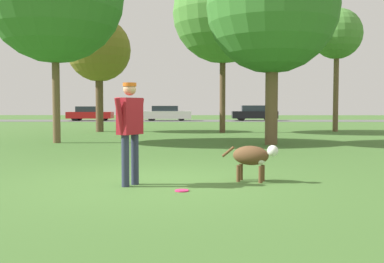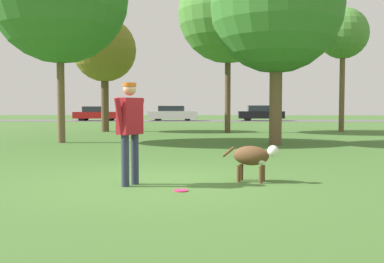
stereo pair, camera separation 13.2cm
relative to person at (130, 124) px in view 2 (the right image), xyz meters
The scene contains 12 objects.
ground_plane 1.11m from the person, 40.04° to the left, with size 120.00×120.00×0.00m, color #426B2D.
far_road_strip 33.89m from the person, 89.48° to the left, with size 120.00×6.00×0.01m.
person is the anchor object (origin of this frame).
dog 2.23m from the person, 11.50° to the left, with size 1.00×0.53×0.66m.
frisbee 1.44m from the person, 28.63° to the right, with size 0.22×0.22×0.02m.
tree_near_right 9.72m from the person, 66.05° to the left, with size 4.54×4.54×7.02m.
tree_mid_center 16.20m from the person, 81.47° to the left, with size 5.01×5.01×8.50m.
tree_far_right 18.79m from the person, 63.09° to the left, with size 2.63×2.63×6.44m.
tree_far_left 16.78m from the person, 104.46° to the left, with size 3.32×3.32×5.94m.
parked_car_red 34.69m from the person, 105.01° to the left, with size 4.08×1.75×1.32m.
parked_car_white 33.81m from the person, 93.33° to the left, with size 4.56×1.86×1.37m.
parked_car_black 34.52m from the person, 79.79° to the left, with size 4.14×1.86×1.41m.
Camera 2 is at (1.00, -7.72, 1.33)m, focal length 42.00 mm.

